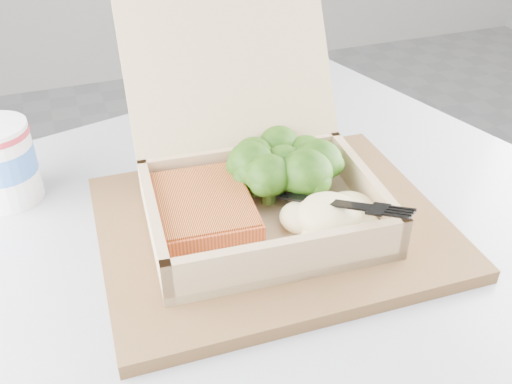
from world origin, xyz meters
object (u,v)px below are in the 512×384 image
object	(u,v)px
takeout_container	(251,161)
paper_cup	(1,161)
cafe_table	(286,345)
serving_tray	(272,226)

from	to	relation	value
takeout_container	paper_cup	world-z (taller)	takeout_container
cafe_table	serving_tray	distance (m)	0.19
cafe_table	takeout_container	size ratio (longest dim) A/B	2.95
cafe_table	takeout_container	world-z (taller)	takeout_container
serving_tray	takeout_container	size ratio (longest dim) A/B	1.20
serving_tray	paper_cup	size ratio (longest dim) A/B	3.78
takeout_container	paper_cup	size ratio (longest dim) A/B	3.15
cafe_table	serving_tray	world-z (taller)	serving_tray
takeout_container	cafe_table	bearing A→B (deg)	-57.82
serving_tray	takeout_container	world-z (taller)	takeout_container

